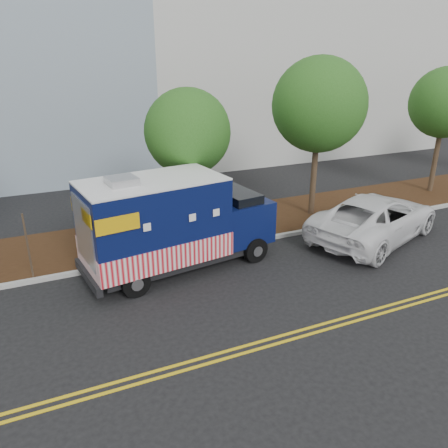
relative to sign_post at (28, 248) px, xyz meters
name	(u,v)px	position (x,y,z in m)	size (l,w,h in m)	color
ground	(203,270)	(5.49, -1.55, -1.20)	(120.00, 120.00, 0.00)	black
curb	(190,252)	(5.49, -0.15, -1.12)	(120.00, 0.18, 0.15)	#9E9E99
mulch_strip	(173,233)	(5.49, 1.95, -1.12)	(120.00, 4.00, 0.15)	black
centerline_near	(264,341)	(5.49, -6.00, -1.19)	(120.00, 0.10, 0.01)	gold
centerline_far	(269,346)	(5.49, -6.25, -1.19)	(120.00, 0.10, 0.01)	gold
tree_b	(188,132)	(6.23, 1.82, 3.04)	(3.37, 3.37, 5.94)	#38281C
tree_c	(319,105)	(12.03, 1.45, 3.84)	(4.03, 4.03, 7.07)	#38281C
tree_d	(445,103)	(19.99, 1.87, 3.56)	(3.53, 3.53, 6.54)	#38281C
sign_post	(28,248)	(0.00, 0.00, 0.00)	(0.06, 0.06, 2.40)	#473828
food_truck	(171,226)	(4.54, -0.98, 0.41)	(7.03, 3.43, 3.56)	black
white_car	(375,217)	(12.90, -1.73, -0.29)	(3.00, 6.51, 1.81)	white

